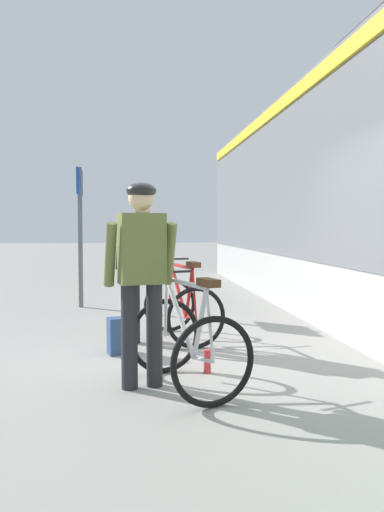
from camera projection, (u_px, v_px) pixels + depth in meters
ground_plane at (205, 359)px, 5.38m from camera, size 80.00×80.00×0.00m
cyclist_near_in_olive at (142, 266)px, 4.37m from camera, size 0.65×0.39×1.76m
cyclist_far_in_dark at (143, 255)px, 6.10m from camera, size 0.65×0.40×1.76m
bicycle_near_silver at (187, 342)px, 4.37m from camera, size 1.00×1.23×0.99m
bicycle_far_red at (182, 307)px, 6.28m from camera, size 0.93×1.20×0.99m
backpack_on_platform at (121, 336)px, 5.58m from camera, size 0.32×0.25×0.40m
water_bottle_near_the_bikes at (207, 361)px, 4.86m from camera, size 0.07×0.07×0.22m
platform_sign_post at (80, 213)px, 8.77m from camera, size 0.08×0.70×2.40m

